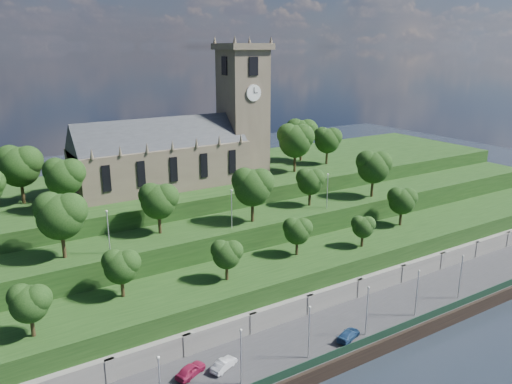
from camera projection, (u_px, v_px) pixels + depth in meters
ground at (332, 376)px, 63.88m from camera, size 320.00×320.00×0.00m
promenade at (304, 346)px, 68.49m from camera, size 160.00×12.00×2.00m
quay_wall at (333, 369)px, 63.53m from camera, size 160.00×0.50×2.20m
fence at (330, 356)px, 63.64m from camera, size 160.00×0.10×1.20m
retaining_wall at (279, 317)px, 72.94m from camera, size 160.00×2.10×5.00m
embankment_lower at (258, 291)px, 77.44m from camera, size 160.00×12.00×8.00m
embankment_upper at (224, 255)px, 85.85m from camera, size 160.00×10.00×12.00m
hilltop at (175, 214)px, 102.55m from camera, size 160.00×32.00×15.00m
church at (184, 145)px, 95.47m from camera, size 38.60×12.35×27.60m
trees_lower at (263, 238)px, 75.93m from camera, size 70.56×8.69×7.42m
trees_upper at (238, 187)px, 82.78m from camera, size 65.08×8.89×9.56m
trees_hilltop at (198, 150)px, 96.03m from camera, size 74.63×16.20×10.28m
lamp_posts_promenade at (309, 328)px, 63.13m from camera, size 60.36×0.36×7.43m
lamp_posts_upper at (232, 205)px, 80.64m from camera, size 40.36×0.36×6.58m
car_left at (191, 370)px, 60.69m from camera, size 4.59×3.29×1.45m
car_middle at (224, 364)px, 61.91m from camera, size 4.15×2.83×1.30m
car_right at (348, 335)px, 68.27m from camera, size 4.80×3.26×1.29m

